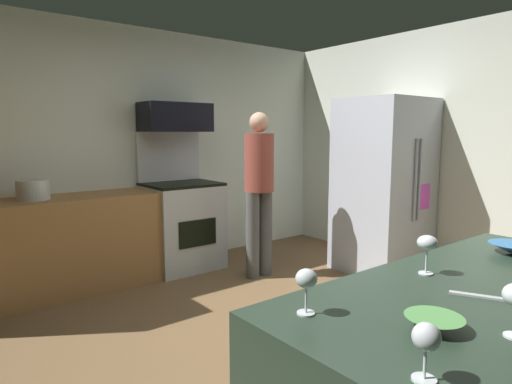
{
  "coord_description": "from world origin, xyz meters",
  "views": [
    {
      "loc": [
        -1.96,
        -2.25,
        1.49
      ],
      "look_at": [
        0.05,
        0.3,
        1.05
      ],
      "focal_mm": 30.76,
      "sensor_mm": 36.0,
      "label": 1
    }
  ],
  "objects_px": {
    "microwave": "(176,117)",
    "person_cook": "(259,186)",
    "mixing_bowl_prep": "(512,248)",
    "wine_glass_near": "(427,244)",
    "refrigerator": "(383,185)",
    "mixing_bowl_small": "(434,323)",
    "wine_glass_far": "(426,340)",
    "oven_range": "(182,222)",
    "stock_pot": "(33,190)",
    "wine_glass_extra": "(306,281)"
  },
  "relations": [
    {
      "from": "refrigerator",
      "to": "oven_range",
      "type": "bearing_deg",
      "value": 140.74
    },
    {
      "from": "refrigerator",
      "to": "wine_glass_extra",
      "type": "distance_m",
      "value": 3.54
    },
    {
      "from": "oven_range",
      "to": "wine_glass_far",
      "type": "relative_size",
      "value": 10.25
    },
    {
      "from": "wine_glass_near",
      "to": "wine_glass_extra",
      "type": "distance_m",
      "value": 0.69
    },
    {
      "from": "wine_glass_near",
      "to": "wine_glass_extra",
      "type": "xyz_separation_m",
      "value": [
        -0.69,
        0.02,
        -0.02
      ]
    },
    {
      "from": "wine_glass_far",
      "to": "wine_glass_extra",
      "type": "bearing_deg",
      "value": 83.39
    },
    {
      "from": "refrigerator",
      "to": "wine_glass_far",
      "type": "height_order",
      "value": "refrigerator"
    },
    {
      "from": "refrigerator",
      "to": "stock_pot",
      "type": "bearing_deg",
      "value": 156.2
    },
    {
      "from": "microwave",
      "to": "wine_glass_near",
      "type": "bearing_deg",
      "value": -100.54
    },
    {
      "from": "microwave",
      "to": "mixing_bowl_small",
      "type": "xyz_separation_m",
      "value": [
        -1.09,
        -3.65,
        -0.73
      ]
    },
    {
      "from": "microwave",
      "to": "wine_glass_near",
      "type": "distance_m",
      "value": 3.47
    },
    {
      "from": "oven_range",
      "to": "wine_glass_far",
      "type": "xyz_separation_m",
      "value": [
        -1.36,
        -3.7,
        0.49
      ]
    },
    {
      "from": "microwave",
      "to": "wine_glass_extra",
      "type": "relative_size",
      "value": 4.81
    },
    {
      "from": "refrigerator",
      "to": "mixing_bowl_small",
      "type": "xyz_separation_m",
      "value": [
        -2.79,
        -2.18,
        -0.0
      ]
    },
    {
      "from": "person_cook",
      "to": "mixing_bowl_prep",
      "type": "bearing_deg",
      "value": -100.48
    },
    {
      "from": "wine_glass_near",
      "to": "refrigerator",
      "type": "bearing_deg",
      "value": 38.95
    },
    {
      "from": "wine_glass_near",
      "to": "wine_glass_far",
      "type": "height_order",
      "value": "wine_glass_near"
    },
    {
      "from": "microwave",
      "to": "wine_glass_far",
      "type": "bearing_deg",
      "value": -109.8
    },
    {
      "from": "wine_glass_near",
      "to": "stock_pot",
      "type": "height_order",
      "value": "stock_pot"
    },
    {
      "from": "oven_range",
      "to": "wine_glass_far",
      "type": "bearing_deg",
      "value": -110.22
    },
    {
      "from": "microwave",
      "to": "person_cook",
      "type": "height_order",
      "value": "microwave"
    },
    {
      "from": "wine_glass_extra",
      "to": "stock_pot",
      "type": "height_order",
      "value": "stock_pot"
    },
    {
      "from": "oven_range",
      "to": "mixing_bowl_prep",
      "type": "height_order",
      "value": "oven_range"
    },
    {
      "from": "oven_range",
      "to": "wine_glass_near",
      "type": "relative_size",
      "value": 8.94
    },
    {
      "from": "refrigerator",
      "to": "stock_pot",
      "type": "distance_m",
      "value": 3.46
    },
    {
      "from": "mixing_bowl_prep",
      "to": "stock_pot",
      "type": "relative_size",
      "value": 0.8
    },
    {
      "from": "refrigerator",
      "to": "mixing_bowl_prep",
      "type": "relative_size",
      "value": 8.49
    },
    {
      "from": "wine_glass_far",
      "to": "mixing_bowl_small",
      "type": "bearing_deg",
      "value": 25.81
    },
    {
      "from": "oven_range",
      "to": "wine_glass_near",
      "type": "xyz_separation_m",
      "value": [
        -0.62,
        -3.27,
        0.52
      ]
    },
    {
      "from": "mixing_bowl_small",
      "to": "mixing_bowl_prep",
      "type": "height_order",
      "value": "mixing_bowl_prep"
    },
    {
      "from": "refrigerator",
      "to": "stock_pot",
      "type": "height_order",
      "value": "refrigerator"
    },
    {
      "from": "microwave",
      "to": "stock_pot",
      "type": "bearing_deg",
      "value": -176.87
    },
    {
      "from": "refrigerator",
      "to": "microwave",
      "type": "bearing_deg",
      "value": 139.04
    },
    {
      "from": "microwave",
      "to": "refrigerator",
      "type": "distance_m",
      "value": 2.37
    },
    {
      "from": "mixing_bowl_small",
      "to": "microwave",
      "type": "bearing_deg",
      "value": 73.43
    },
    {
      "from": "microwave",
      "to": "mixing_bowl_prep",
      "type": "bearing_deg",
      "value": -89.9
    },
    {
      "from": "wine_glass_extra",
      "to": "stock_pot",
      "type": "bearing_deg",
      "value": 92.69
    },
    {
      "from": "microwave",
      "to": "mixing_bowl_small",
      "type": "bearing_deg",
      "value": -106.57
    },
    {
      "from": "wine_glass_near",
      "to": "microwave",
      "type": "bearing_deg",
      "value": 79.46
    },
    {
      "from": "person_cook",
      "to": "wine_glass_far",
      "type": "height_order",
      "value": "person_cook"
    },
    {
      "from": "wine_glass_near",
      "to": "wine_glass_extra",
      "type": "height_order",
      "value": "wine_glass_near"
    },
    {
      "from": "microwave",
      "to": "person_cook",
      "type": "relative_size",
      "value": 0.44
    },
    {
      "from": "mixing_bowl_small",
      "to": "wine_glass_near",
      "type": "relative_size",
      "value": 1.05
    },
    {
      "from": "wine_glass_near",
      "to": "stock_pot",
      "type": "bearing_deg",
      "value": 104.39
    },
    {
      "from": "oven_range",
      "to": "person_cook",
      "type": "relative_size",
      "value": 0.89
    },
    {
      "from": "mixing_bowl_small",
      "to": "mixing_bowl_prep",
      "type": "bearing_deg",
      "value": 11.05
    },
    {
      "from": "oven_range",
      "to": "wine_glass_near",
      "type": "distance_m",
      "value": 3.37
    },
    {
      "from": "mixing_bowl_prep",
      "to": "person_cook",
      "type": "bearing_deg",
      "value": 79.52
    },
    {
      "from": "person_cook",
      "to": "wine_glass_far",
      "type": "bearing_deg",
      "value": -122.13
    },
    {
      "from": "microwave",
      "to": "person_cook",
      "type": "distance_m",
      "value": 1.2
    }
  ]
}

